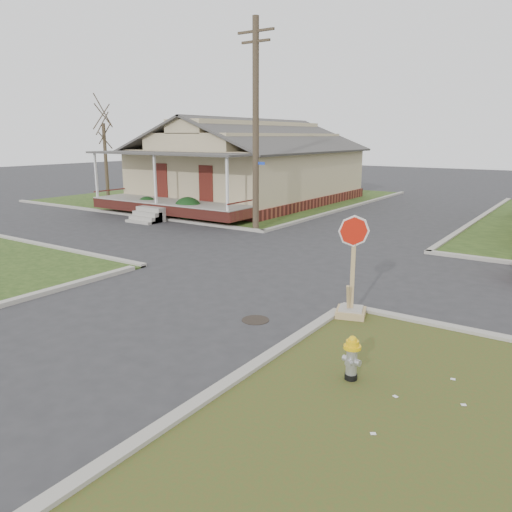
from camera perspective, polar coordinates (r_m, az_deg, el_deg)
The scene contains 11 objects.
ground at distance 13.32m, azimuth -6.70°, elevation -4.76°, with size 120.00×120.00×0.00m, color #2D2D2F.
verge_far_left at distance 35.07m, azimuth -3.56°, elevation 6.76°, with size 19.00×19.00×0.05m, color #273F16.
curbs at distance 17.25m, azimuth 4.20°, elevation -0.45°, with size 80.00×40.00×0.12m, color #A49F94, non-canonical shape.
manhole at distance 11.67m, azimuth -0.06°, elevation -7.32°, with size 0.64×0.64×0.01m, color black.
corner_house at distance 32.04m, azimuth -0.77°, elevation 10.19°, with size 10.10×15.50×5.30m.
utility_pole at distance 22.28m, azimuth -0.03°, elevation 14.84°, with size 1.80×0.28×9.00m.
tree_far_left at distance 34.05m, azimuth -16.78°, elevation 10.20°, with size 0.22×0.22×4.90m, color #3D2F23.
fire_hydrant at distance 8.89m, azimuth 10.90°, elevation -11.12°, with size 0.30×0.30×0.80m.
stop_sign at distance 11.84m, azimuth 10.86°, elevation -4.39°, with size 0.68×0.66×2.40m.
hedge_left at distance 27.63m, azimuth -12.32°, elevation 5.73°, with size 1.30×1.07×1.00m, color #133413.
hedge_right at distance 25.44m, azimuth -7.78°, elevation 5.41°, with size 1.47×1.21×1.12m, color #133413.
Camera 1 is at (8.35, -9.51, 4.17)m, focal length 35.00 mm.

